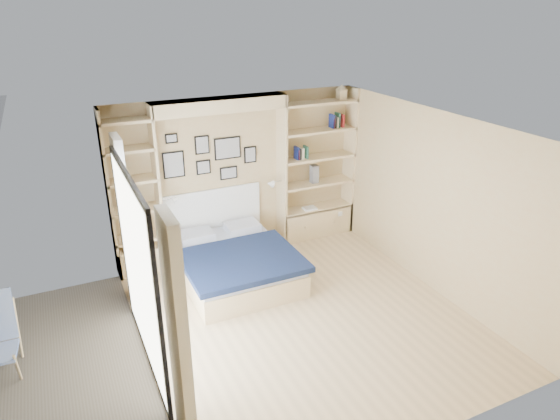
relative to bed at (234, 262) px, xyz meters
name	(u,v)px	position (x,y,z in m)	size (l,w,h in m)	color
ground	(301,315)	(0.45, -1.27, -0.26)	(4.50, 4.50, 0.00)	#D7B581
room_shell	(230,204)	(0.06, 0.25, 0.81)	(4.50, 4.50, 4.50)	tan
bed	(234,262)	(0.00, 0.00, 0.00)	(1.61, 1.96, 1.07)	beige
photo_gallery	(209,157)	(0.00, 0.95, 1.34)	(1.48, 0.02, 0.82)	black
reading_lamps	(225,191)	(0.15, 0.73, 0.84)	(1.92, 0.12, 0.15)	silver
shelf_decor	(304,142)	(1.54, 0.80, 1.42)	(3.56, 0.23, 2.03)	#AB1F38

